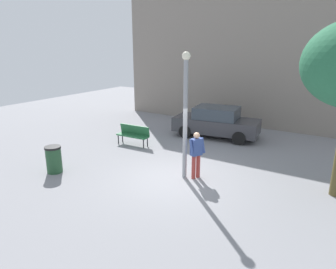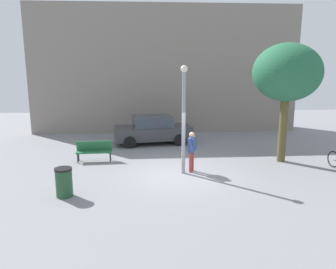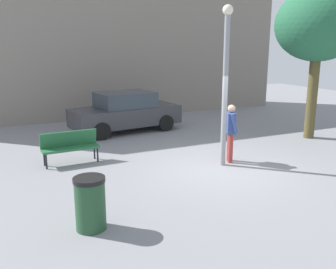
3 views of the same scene
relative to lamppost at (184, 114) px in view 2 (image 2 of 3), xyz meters
name	(u,v)px [view 2 (image 2 of 3)]	position (x,y,z in m)	size (l,w,h in m)	color
ground_plane	(179,175)	(-0.19, -0.25, -2.45)	(36.00, 36.00, 0.00)	gray
building_facade	(165,70)	(-0.19, 9.16, 1.53)	(16.94, 2.00, 7.96)	gray
lamppost	(184,114)	(0.00, 0.00, 0.00)	(0.28, 0.28, 4.32)	gray
person_by_lamppost	(192,149)	(0.36, 0.17, -1.49)	(0.46, 0.63, 1.67)	#9E3833
park_bench	(94,149)	(-3.86, 1.99, -1.91)	(1.62, 0.54, 0.92)	#236038
plaza_tree	(287,73)	(4.66, 1.37, 1.52)	(2.96, 2.96, 5.27)	brown
parked_car_charcoal	(153,130)	(-1.11, 5.22, -1.68)	(4.39, 2.24, 1.55)	#38383D
trash_bin	(64,182)	(-4.27, -2.15, -1.95)	(0.58, 0.58, 1.00)	#234C2D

